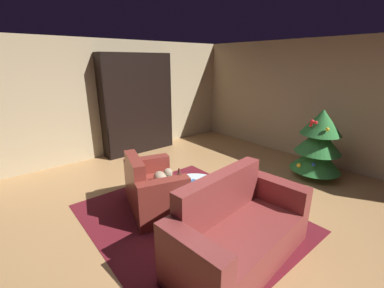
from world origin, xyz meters
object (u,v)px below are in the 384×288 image
at_px(bookshelf_unit, 142,105).
at_px(coffee_table, 195,188).
at_px(couch_red, 237,232).
at_px(armchair_red, 153,190).
at_px(decorated_tree, 319,143).
at_px(bottle_on_table, 179,180).
at_px(book_stack_on_table, 195,184).

relative_size(bookshelf_unit, coffee_table, 2.90).
bearing_deg(coffee_table, couch_red, -10.12).
height_order(armchair_red, decorated_tree, decorated_tree).
distance_m(bookshelf_unit, bottle_on_table, 3.04).
bearing_deg(decorated_tree, book_stack_on_table, -100.35).
distance_m(couch_red, decorated_tree, 2.77).
bearing_deg(decorated_tree, coffee_table, -100.39).
bearing_deg(decorated_tree, bottle_on_table, -101.79).
xyz_separation_m(bookshelf_unit, armchair_red, (2.42, -1.21, -0.79)).
height_order(armchair_red, bottle_on_table, armchair_red).
distance_m(bookshelf_unit, armchair_red, 2.82).
height_order(armchair_red, book_stack_on_table, armchair_red).
xyz_separation_m(couch_red, book_stack_on_table, (-0.91, 0.16, 0.18)).
distance_m(bookshelf_unit, decorated_tree, 3.81).
height_order(bookshelf_unit, coffee_table, bookshelf_unit).
relative_size(bookshelf_unit, bottle_on_table, 8.45).
bearing_deg(coffee_table, armchair_red, -143.94).
xyz_separation_m(bookshelf_unit, coffee_table, (2.92, -0.85, -0.67)).
relative_size(bottle_on_table, decorated_tree, 0.21).
bearing_deg(couch_red, armchair_red, -171.87).
height_order(coffee_table, book_stack_on_table, book_stack_on_table).
xyz_separation_m(armchair_red, couch_red, (1.41, 0.20, 0.01)).
xyz_separation_m(coffee_table, decorated_tree, (0.47, 2.55, 0.23)).
xyz_separation_m(coffee_table, bottle_on_table, (-0.10, -0.19, 0.15)).
relative_size(coffee_table, bottle_on_table, 2.91).
relative_size(coffee_table, book_stack_on_table, 4.01).
bearing_deg(couch_red, coffee_table, 169.88).
height_order(bottle_on_table, decorated_tree, decorated_tree).
height_order(armchair_red, coffee_table, armchair_red).
relative_size(couch_red, bottle_on_table, 6.63).
bearing_deg(bookshelf_unit, armchair_red, -26.55).
relative_size(armchair_red, coffee_table, 1.52).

